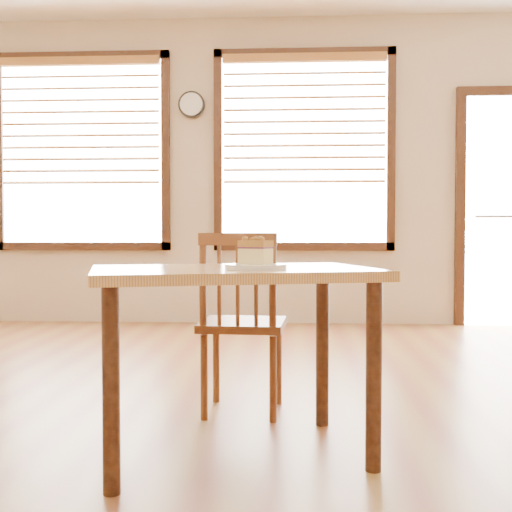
% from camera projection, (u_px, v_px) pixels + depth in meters
% --- Properties ---
extents(ground, '(8.00, 8.00, 0.00)m').
position_uv_depth(ground, '(241.00, 475.00, 2.35)').
color(ground, brown).
extents(window_left, '(1.76, 0.10, 1.96)m').
position_uv_depth(window_left, '(82.00, 140.00, 6.36)').
color(window_left, white).
rests_on(window_left, room_shell).
extents(window_right, '(1.76, 0.10, 1.96)m').
position_uv_depth(window_right, '(304.00, 139.00, 6.23)').
color(window_right, white).
rests_on(window_right, room_shell).
extents(entry_door, '(1.08, 0.06, 2.29)m').
position_uv_depth(entry_door, '(512.00, 201.00, 6.15)').
color(entry_door, white).
rests_on(entry_door, ground).
extents(wall_clock, '(0.26, 0.05, 0.26)m').
position_uv_depth(wall_clock, '(191.00, 104.00, 6.27)').
color(wall_clock, black).
rests_on(wall_clock, room_shell).
extents(cafe_table_main, '(1.25, 1.00, 0.75)m').
position_uv_depth(cafe_table_main, '(233.00, 296.00, 2.55)').
color(cafe_table_main, tan).
rests_on(cafe_table_main, ground).
extents(cafe_chair_main, '(0.43, 0.43, 0.90)m').
position_uv_depth(cafe_chair_main, '(242.00, 322.00, 3.14)').
color(cafe_chair_main, '#572917').
rests_on(cafe_chair_main, ground).
extents(plate, '(0.24, 0.24, 0.02)m').
position_uv_depth(plate, '(256.00, 267.00, 2.44)').
color(plate, white).
rests_on(plate, cafe_table_main).
extents(cake_slice, '(0.14, 0.12, 0.11)m').
position_uv_depth(cake_slice, '(256.00, 250.00, 2.44)').
color(cake_slice, '#FFF090').
rests_on(cake_slice, plate).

